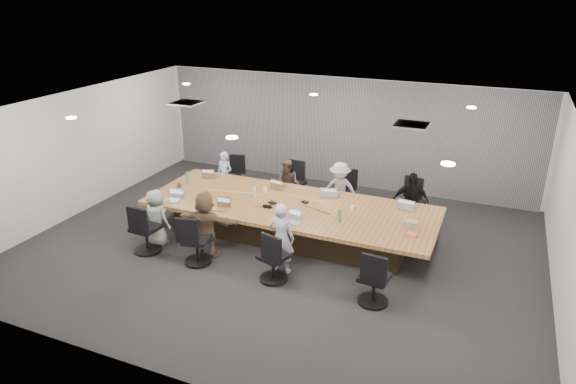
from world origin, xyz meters
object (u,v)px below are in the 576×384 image
at_px(person_1, 288,185).
at_px(chair_4, 146,232).
at_px(person_2, 340,190).
at_px(laptop_4, 171,200).
at_px(person_0, 225,175).
at_px(conference_table, 290,219).
at_px(chair_7, 374,282).
at_px(person_6, 281,238).
at_px(person_5, 206,224).
at_px(bottle_green_left, 188,177).
at_px(stapler, 267,206).
at_px(chair_5, 197,244).
at_px(chair_2, 344,196).
at_px(laptop_1, 279,187).
at_px(laptop_6, 293,222).
at_px(chair_3, 412,206).
at_px(bottle_green_right, 339,216).
at_px(chair_0, 232,179).
at_px(laptop_2, 332,195).
at_px(chair_6, 273,260).
at_px(chair_1, 294,187).
at_px(laptop_5, 220,209).
at_px(snack_packet, 412,235).
at_px(mug_brown, 179,185).
at_px(person_3, 410,201).
at_px(laptop_0, 213,176).
at_px(person_4, 156,218).
at_px(laptop_3, 406,206).
at_px(canvas_bag, 411,224).

bearing_deg(person_1, chair_4, -117.78).
relative_size(person_2, laptop_4, 4.00).
bearing_deg(person_0, conference_table, -24.51).
distance_m(chair_7, person_6, 1.88).
bearing_deg(chair_7, person_5, -179.37).
bearing_deg(bottle_green_left, stapler, -15.08).
bearing_deg(chair_5, person_5, 78.33).
bearing_deg(chair_5, chair_2, 49.97).
bearing_deg(laptop_1, person_5, 86.05).
height_order(laptop_4, laptop_6, same).
relative_size(chair_3, bottle_green_left, 3.30).
bearing_deg(bottle_green_right, person_0, 153.11).
relative_size(chair_0, laptop_2, 2.06).
height_order(chair_7, person_2, person_2).
distance_m(laptop_1, person_6, 2.38).
relative_size(chair_6, laptop_6, 2.81).
relative_size(person_5, bottle_green_left, 5.48).
relative_size(chair_1, laptop_5, 2.87).
relative_size(person_5, laptop_6, 4.70).
relative_size(chair_6, chair_7, 0.99).
height_order(chair_3, snack_packet, chair_3).
bearing_deg(snack_packet, chair_2, 131.64).
bearing_deg(stapler, laptop_2, 43.49).
relative_size(laptop_4, mug_brown, 2.75).
bearing_deg(bottle_green_left, chair_4, -81.47).
bearing_deg(bottle_green_left, person_5, -47.93).
height_order(chair_5, person_3, person_3).
height_order(conference_table, chair_7, chair_7).
relative_size(laptop_0, person_4, 0.25).
distance_m(person_1, bottle_green_left, 2.32).
relative_size(chair_0, person_3, 0.56).
bearing_deg(conference_table, laptop_1, 127.44).
bearing_deg(laptop_5, chair_0, 108.76).
bearing_deg(chair_2, chair_5, 51.62).
height_order(laptop_0, snack_packet, snack_packet).
height_order(laptop_3, snack_packet, snack_packet).
bearing_deg(person_5, laptop_5, -95.27).
relative_size(person_5, canvas_bag, 5.69).
bearing_deg(person_5, chair_6, 162.29).
xyz_separation_m(chair_1, bottle_green_left, (-2.04, -1.43, 0.44)).
relative_size(person_6, bottle_green_left, 5.61).
xyz_separation_m(chair_4, person_2, (3.00, 3.05, 0.23)).
distance_m(chair_2, person_3, 1.64).
bearing_deg(person_2, chair_4, -139.43).
relative_size(chair_7, mug_brown, 6.76).
bearing_deg(laptop_0, laptop_4, 75.51).
relative_size(chair_6, person_3, 0.61).
relative_size(conference_table, chair_0, 8.21).
bearing_deg(person_5, chair_7, 168.87).
xyz_separation_m(chair_0, chair_6, (2.71, -3.40, 0.03)).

